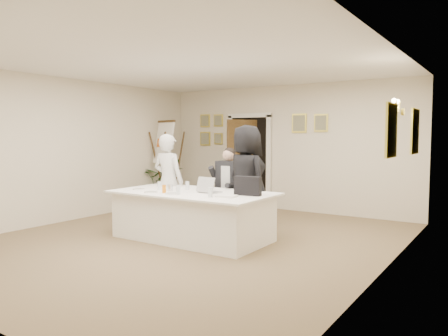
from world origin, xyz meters
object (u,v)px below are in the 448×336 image
flip_chart (168,168)px  laptop_bag (248,186)px  laptop (210,184)px  paper_stack (226,196)px  oj_glass (164,189)px  standing_man (168,181)px  potted_palm (164,181)px  seated_man (228,187)px  conference_table (193,215)px  steel_jug (170,188)px  standing_woman (247,180)px

flip_chart → laptop_bag: 4.11m
laptop → paper_stack: 0.60m
flip_chart → oj_glass: bearing=-50.2°
flip_chart → standing_man: size_ratio=1.17×
potted_palm → laptop_bag: bearing=-32.0°
seated_man → laptop: (0.31, -1.00, 0.17)m
conference_table → laptop: bearing=16.5°
potted_palm → oj_glass: (2.51, -2.84, 0.28)m
potted_palm → steel_jug: size_ratio=10.25×
seated_man → paper_stack: seated_man is taller
standing_woman → seated_man: bearing=-3.0°
conference_table → flip_chart: size_ratio=1.31×
potted_palm → oj_glass: 3.80m
standing_man → steel_jug: (0.53, -0.57, -0.02)m
flip_chart → standing_woman: flip_chart is taller
potted_palm → paper_stack: size_ratio=3.85×
flip_chart → laptop: flip_chart is taller
seated_man → standing_man: (-0.86, -0.65, 0.11)m
seated_man → oj_glass: bearing=-103.0°
standing_woman → flip_chart: bearing=-2.1°
laptop_bag → standing_man: bearing=164.0°
seated_man → standing_woman: 0.67m
seated_man → steel_jug: bearing=-108.7°
seated_man → oj_glass: seated_man is taller
flip_chart → steel_jug: (2.15, -2.44, -0.09)m
laptop → steel_jug: size_ratio=3.22×
laptop → laptop_bag: (0.68, 0.04, 0.01)m
oj_glass → steel_jug: size_ratio=1.18×
potted_palm → laptop_bag: (3.75, -2.34, 0.36)m
seated_man → paper_stack: 1.53m
seated_man → potted_palm: size_ratio=1.31×
flip_chart → conference_table: bearing=-42.6°
conference_table → laptop_bag: laptop_bag is taller
paper_stack → standing_man: bearing=159.0°
paper_stack → steel_jug: steel_jug is taller
seated_man → paper_stack: size_ratio=5.05×
flip_chart → oj_glass: 3.50m
flip_chart → laptop: size_ratio=5.63×
flip_chart → oj_glass: size_ratio=15.34×
laptop_bag → standing_woman: bearing=115.5°
seated_man → standing_woman: size_ratio=0.80×
seated_man → laptop_bag: seated_man is taller
conference_table → steel_jug: size_ratio=23.77×
flip_chart → standing_man: flip_chart is taller
potted_palm → laptop_bag: size_ratio=2.71×
oj_glass → paper_stack: bearing=9.0°
conference_table → steel_jug: bearing=-160.1°
oj_glass → steel_jug: (-0.09, 0.25, -0.01)m
conference_table → potted_palm: potted_palm is taller
laptop_bag → paper_stack: bearing=-124.1°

